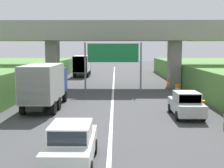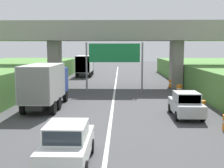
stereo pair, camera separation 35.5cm
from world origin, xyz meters
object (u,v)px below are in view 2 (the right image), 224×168
object	(u,v)px
construction_barrel_3	(187,96)
construction_barrel_5	(171,84)
construction_barrel_2	(201,107)
truck_blue	(46,83)
truck_green	(85,65)
car_silver	(186,104)
overhead_highway_sign	(114,56)
construction_barrel_4	(179,89)
car_white	(67,144)

from	to	relation	value
construction_barrel_3	construction_barrel_5	xyz separation A→B (m)	(0.21, 9.21, 0.00)
construction_barrel_2	construction_barrel_3	bearing A→B (deg)	90.44
truck_blue	construction_barrel_3	xyz separation A→B (m)	(11.60, 3.23, -1.47)
truck_blue	truck_green	bearing A→B (deg)	90.20
car_silver	construction_barrel_3	xyz separation A→B (m)	(1.39, 5.93, -0.40)
overhead_highway_sign	construction_barrel_3	bearing A→B (deg)	-34.18
construction_barrel_3	truck_blue	bearing A→B (deg)	-164.43
construction_barrel_4	construction_barrel_2	bearing A→B (deg)	-91.50
truck_blue	construction_barrel_2	bearing A→B (deg)	-6.74
construction_barrel_3	construction_barrel_5	size ratio (longest dim) A/B	1.00
construction_barrel_2	construction_barrel_3	size ratio (longest dim) A/B	1.00
construction_barrel_2	construction_barrel_5	size ratio (longest dim) A/B	1.00
truck_blue	car_silver	world-z (taller)	truck_blue
construction_barrel_4	truck_blue	bearing A→B (deg)	-146.57
overhead_highway_sign	car_white	world-z (taller)	overhead_highway_sign
overhead_highway_sign	construction_barrel_4	size ratio (longest dim) A/B	6.53
truck_green	car_white	bearing A→B (deg)	-84.22
truck_blue	construction_barrel_3	world-z (taller)	truck_blue
overhead_highway_sign	construction_barrel_5	world-z (taller)	overhead_highway_sign
construction_barrel_3	construction_barrel_4	world-z (taller)	same
truck_green	construction_barrel_2	distance (m)	29.75
car_white	construction_barrel_3	distance (m)	16.39
overhead_highway_sign	construction_barrel_4	world-z (taller)	overhead_highway_sign
truck_green	construction_barrel_5	distance (m)	18.04
car_white	construction_barrel_3	xyz separation A→B (m)	(7.94, 14.34, -0.40)
construction_barrel_5	truck_green	bearing A→B (deg)	131.44
overhead_highway_sign	construction_barrel_3	world-z (taller)	overhead_highway_sign
car_silver	construction_barrel_4	world-z (taller)	car_silver
construction_barrel_3	construction_barrel_4	distance (m)	4.62
truck_blue	construction_barrel_2	size ratio (longest dim) A/B	8.11
construction_barrel_4	construction_barrel_5	xyz separation A→B (m)	(-0.07, 4.61, 0.00)
construction_barrel_3	construction_barrel_5	distance (m)	9.22
construction_barrel_2	construction_barrel_4	xyz separation A→B (m)	(0.24, 9.21, 0.00)
truck_blue	car_silver	xyz separation A→B (m)	(10.21, -2.70, -1.08)
car_silver	construction_barrel_5	distance (m)	15.24
construction_barrel_3	construction_barrel_2	bearing A→B (deg)	-89.56
truck_blue	truck_green	size ratio (longest dim) A/B	1.00
construction_barrel_5	construction_barrel_3	bearing A→B (deg)	-91.30
truck_blue	construction_barrel_4	distance (m)	14.31
truck_green	car_white	distance (m)	37.23
truck_blue	construction_barrel_3	bearing A→B (deg)	15.57
overhead_highway_sign	truck_blue	xyz separation A→B (m)	(-5.15, -7.61, -1.91)
construction_barrel_2	construction_barrel_4	bearing A→B (deg)	88.50
truck_green	truck_blue	bearing A→B (deg)	-89.80
overhead_highway_sign	car_silver	world-z (taller)	overhead_highway_sign
overhead_highway_sign	construction_barrel_2	xyz separation A→B (m)	(6.49, -8.99, -3.38)
truck_green	construction_barrel_3	bearing A→B (deg)	-62.74
overhead_highway_sign	car_white	xyz separation A→B (m)	(-1.49, -18.72, -2.98)
car_white	construction_barrel_3	bearing A→B (deg)	61.02
car_white	overhead_highway_sign	bearing A→B (deg)	85.46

